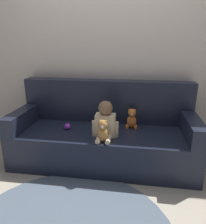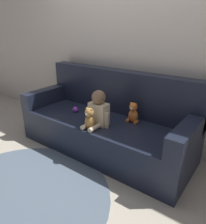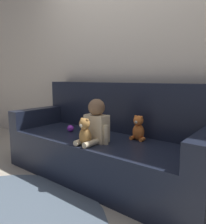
% 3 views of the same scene
% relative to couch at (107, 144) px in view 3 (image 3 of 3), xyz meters
% --- Properties ---
extents(ground_plane, '(12.00, 12.00, 0.00)m').
position_rel_couch_xyz_m(ground_plane, '(0.00, -0.07, -0.33)').
color(ground_plane, '#B7AD99').
extents(wall_back, '(8.00, 0.05, 2.60)m').
position_rel_couch_xyz_m(wall_back, '(0.00, 0.43, 0.97)').
color(wall_back, beige).
rests_on(wall_back, ground_plane).
extents(couch, '(2.14, 0.83, 0.96)m').
position_rel_couch_xyz_m(couch, '(0.00, 0.00, 0.00)').
color(couch, black).
rests_on(couch, ground_plane).
extents(person_baby, '(0.29, 0.31, 0.40)m').
position_rel_couch_xyz_m(person_baby, '(0.05, -0.24, 0.27)').
color(person_baby, beige).
rests_on(person_baby, couch).
extents(teddy_bear_brown, '(0.12, 0.11, 0.24)m').
position_rel_couch_xyz_m(teddy_bear_brown, '(0.05, -0.38, 0.22)').
color(teddy_bear_brown, '#AD7A3D').
rests_on(teddy_bear_brown, couch).
extents(plush_toy_side, '(0.14, 0.11, 0.24)m').
position_rel_couch_xyz_m(plush_toy_side, '(0.33, 0.05, 0.21)').
color(plush_toy_side, orange).
rests_on(plush_toy_side, couch).
extents(toy_ball, '(0.07, 0.07, 0.07)m').
position_rel_couch_xyz_m(toy_ball, '(-0.42, -0.12, 0.13)').
color(toy_ball, purple).
rests_on(toy_ball, couch).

